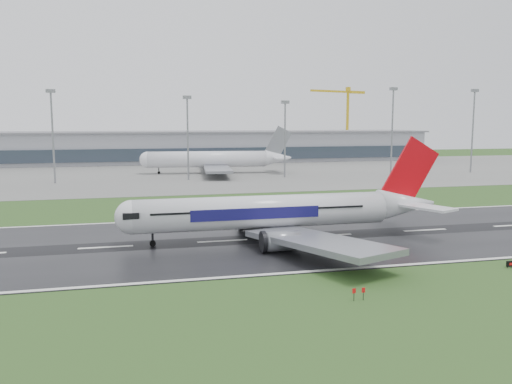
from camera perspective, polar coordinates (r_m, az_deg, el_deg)
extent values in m
plane|color=#25471A|center=(99.91, 7.80, -4.68)|extent=(520.00, 520.00, 0.00)
cube|color=black|center=(99.90, 7.80, -4.65)|extent=(400.00, 45.00, 0.10)
cube|color=slate|center=(219.79, -4.12, 2.12)|extent=(400.00, 130.00, 0.08)
cube|color=gray|center=(278.47, -6.17, 4.81)|extent=(240.00, 36.00, 15.00)
cylinder|color=gray|center=(192.49, -20.98, 5.38)|extent=(0.64, 0.64, 30.47)
cylinder|color=gray|center=(192.08, -7.34, 5.58)|extent=(0.64, 0.64, 28.84)
cylinder|color=gray|center=(199.32, 3.12, 5.50)|extent=(0.64, 0.64, 27.43)
cylinder|color=gray|center=(215.93, 14.41, 6.17)|extent=(0.64, 0.64, 32.88)
cylinder|color=gray|center=(234.97, 22.25, 5.92)|extent=(0.64, 0.64, 32.71)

